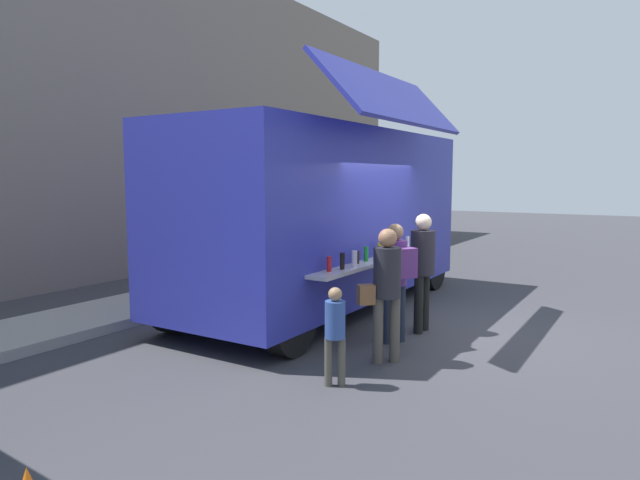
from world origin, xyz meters
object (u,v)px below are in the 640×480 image
food_truck_main (326,213)px  trash_bin (331,246)px  customer_rear_waiting (386,284)px  customer_front_ordering (423,262)px  child_near_queue (335,327)px  customer_mid_with_backpack (396,271)px

food_truck_main → trash_bin: 4.85m
customer_rear_waiting → customer_front_ordering: bearing=-41.4°
customer_front_ordering → child_near_queue: size_ratio=1.59×
child_near_queue → customer_rear_waiting: bearing=-40.3°
food_truck_main → trash_bin: size_ratio=6.46×
child_near_queue → trash_bin: bearing=-2.1°
trash_bin → customer_rear_waiting: 7.69m
trash_bin → customer_mid_with_backpack: 6.92m
trash_bin → customer_mid_with_backpack: customer_mid_with_backpack is taller
customer_front_ordering → customer_mid_with_backpack: size_ratio=1.06×
customer_mid_with_backpack → trash_bin: bearing=-18.5°
customer_mid_with_backpack → child_near_queue: (-1.82, -0.09, -0.36)m
customer_front_ordering → customer_rear_waiting: customer_front_ordering is taller
food_truck_main → customer_mid_with_backpack: (-1.33, -1.94, -0.66)m
food_truck_main → customer_rear_waiting: food_truck_main is taller
customer_mid_with_backpack → customer_rear_waiting: size_ratio=1.00×
child_near_queue → food_truck_main: bearing=-0.3°
customer_front_ordering → customer_rear_waiting: bearing=96.5°
trash_bin → child_near_queue: (-7.25, -4.35, 0.16)m
trash_bin → customer_mid_with_backpack: size_ratio=0.61×
trash_bin → customer_front_ordering: customer_front_ordering is taller
customer_front_ordering → trash_bin: bearing=-45.5°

